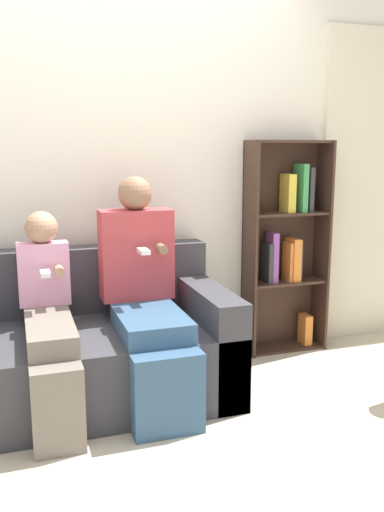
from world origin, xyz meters
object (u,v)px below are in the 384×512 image
object	(u,v)px
child_seated	(49,318)
couch	(63,353)
adult_seated	(145,290)
bookshelf	(285,246)

from	to	relation	value
child_seated	couch	bearing A→B (deg)	63.51
adult_seated	child_seated	size ratio (longest dim) A/B	1.18
adult_seated	bookshelf	size ratio (longest dim) A/B	0.86
bookshelf	adult_seated	bearing A→B (deg)	-157.25
adult_seated	couch	bearing A→B (deg)	167.65
adult_seated	child_seated	xyz separation A→B (m)	(-0.52, -0.05, -0.09)
couch	child_seated	distance (m)	0.30
couch	adult_seated	xyz separation A→B (m)	(0.45, -0.10, 0.34)
couch	child_seated	world-z (taller)	child_seated
couch	bookshelf	size ratio (longest dim) A/B	1.28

